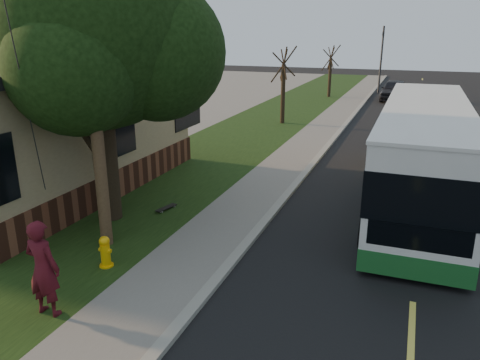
% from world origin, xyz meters
% --- Properties ---
extents(ground, '(120.00, 120.00, 0.00)m').
position_xyz_m(ground, '(0.00, 0.00, 0.00)').
color(ground, black).
rests_on(ground, ground).
extents(road, '(8.00, 80.00, 0.01)m').
position_xyz_m(road, '(4.00, 10.00, 0.01)').
color(road, black).
rests_on(road, ground).
extents(curb, '(0.25, 80.00, 0.12)m').
position_xyz_m(curb, '(0.00, 10.00, 0.06)').
color(curb, gray).
rests_on(curb, ground).
extents(sidewalk, '(2.00, 80.00, 0.08)m').
position_xyz_m(sidewalk, '(-1.00, 10.00, 0.04)').
color(sidewalk, slate).
rests_on(sidewalk, ground).
extents(grass_verge, '(5.00, 80.00, 0.07)m').
position_xyz_m(grass_verge, '(-4.50, 10.00, 0.04)').
color(grass_verge, black).
rests_on(grass_verge, ground).
extents(building_lot, '(15.00, 80.00, 0.04)m').
position_xyz_m(building_lot, '(-14.50, 10.00, 0.02)').
color(building_lot, slate).
rests_on(building_lot, ground).
extents(fire_hydrant, '(0.32, 0.32, 0.74)m').
position_xyz_m(fire_hydrant, '(-2.60, 0.00, 0.43)').
color(fire_hydrant, yellow).
rests_on(fire_hydrant, grass_verge).
extents(utility_pole, '(2.86, 3.21, 9.07)m').
position_xyz_m(utility_pole, '(-3.31, 0.99, 4.63)').
color(utility_pole, '#473321').
rests_on(utility_pole, ground).
extents(leafy_tree, '(6.30, 6.00, 7.80)m').
position_xyz_m(leafy_tree, '(-4.17, 2.65, 5.17)').
color(leafy_tree, black).
rests_on(leafy_tree, grass_verge).
extents(bare_tree_near, '(1.38, 1.21, 4.31)m').
position_xyz_m(bare_tree_near, '(-3.50, 18.00, 2.15)').
color(bare_tree_near, black).
rests_on(bare_tree_near, grass_verge).
extents(bare_tree_far, '(1.38, 1.21, 4.03)m').
position_xyz_m(bare_tree_far, '(-3.00, 30.00, 2.00)').
color(bare_tree_far, black).
rests_on(bare_tree_far, grass_verge).
extents(traffic_signal, '(0.18, 0.22, 5.50)m').
position_xyz_m(traffic_signal, '(0.50, 34.00, 3.16)').
color(traffic_signal, '#2D2D30').
rests_on(traffic_signal, ground).
extents(transit_bus, '(2.63, 11.41, 3.09)m').
position_xyz_m(transit_bus, '(3.98, 7.28, 1.65)').
color(transit_bus, silver).
rests_on(transit_bus, ground).
extents(skateboarder, '(0.69, 0.46, 1.90)m').
position_xyz_m(skateboarder, '(-2.50, -1.94, 1.02)').
color(skateboarder, '#470E17').
rests_on(skateboarder, grass_verge).
extents(skateboard_main, '(0.37, 0.81, 0.07)m').
position_xyz_m(skateboard_main, '(-3.05, 3.59, 0.13)').
color(skateboard_main, black).
rests_on(skateboard_main, grass_verge).
extents(dumpster, '(1.52, 1.22, 1.31)m').
position_xyz_m(dumpster, '(-9.35, 8.48, 0.70)').
color(dumpster, black).
rests_on(dumpster, building_lot).
extents(distant_car, '(1.95, 4.59, 1.55)m').
position_xyz_m(distant_car, '(1.95, 30.35, 0.77)').
color(distant_car, black).
rests_on(distant_car, ground).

